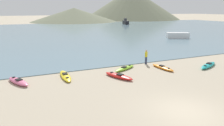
{
  "coord_description": "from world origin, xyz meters",
  "views": [
    {
      "loc": [
        -8.3,
        -8.42,
        5.52
      ],
      "look_at": [
        0.13,
        10.04,
        0.5
      ],
      "focal_mm": 35.0,
      "sensor_mm": 36.0,
      "label": 1
    }
  ],
  "objects": [
    {
      "name": "ground_plane",
      "position": [
        0.0,
        0.0,
        0.0
      ],
      "size": [
        400.0,
        400.0,
        0.0
      ],
      "primitive_type": "plane",
      "color": "tan"
    },
    {
      "name": "bay_water",
      "position": [
        0.0,
        45.39,
        0.03
      ],
      "size": [
        160.0,
        70.0,
        0.06
      ],
      "primitive_type": "cube",
      "color": "slate",
      "rests_on": "ground_plane"
    },
    {
      "name": "far_hill_midleft",
      "position": [
        17.98,
        90.47,
        3.05
      ],
      "size": [
        38.54,
        38.54,
        6.09
      ],
      "primitive_type": "cone",
      "color": "#6B7056",
      "rests_on": "ground_plane"
    },
    {
      "name": "far_hill_midright",
      "position": [
        54.15,
        102.32,
        8.45
      ],
      "size": [
        53.77,
        53.77,
        16.89
      ],
      "primitive_type": "cone",
      "color": "#6B7056",
      "rests_on": "ground_plane"
    },
    {
      "name": "kayak_on_sand_0",
      "position": [
        4.39,
        7.76,
        0.13
      ],
      "size": [
        0.79,
        2.93,
        0.31
      ],
      "color": "orange",
      "rests_on": "ground_plane"
    },
    {
      "name": "kayak_on_sand_1",
      "position": [
        -4.63,
        8.97,
        0.13
      ],
      "size": [
        0.87,
        3.38,
        0.3
      ],
      "color": "yellow",
      "rests_on": "ground_plane"
    },
    {
      "name": "kayak_on_sand_2",
      "position": [
        1.0,
        9.04,
        0.13
      ],
      "size": [
        2.82,
        1.86,
        0.3
      ],
      "color": "#8CCC2D",
      "rests_on": "ground_plane"
    },
    {
      "name": "kayak_on_sand_3",
      "position": [
        8.91,
        6.5,
        0.16
      ],
      "size": [
        3.41,
        2.08,
        0.37
      ],
      "color": "teal",
      "rests_on": "ground_plane"
    },
    {
      "name": "kayak_on_sand_4",
      "position": [
        -8.24,
        8.93,
        0.16
      ],
      "size": [
        1.76,
        2.9,
        0.37
      ],
      "color": "#E5668C",
      "rests_on": "ground_plane"
    },
    {
      "name": "kayak_on_sand_5",
      "position": [
        -0.64,
        7.01,
        0.16
      ],
      "size": [
        1.78,
        3.0,
        0.35
      ],
      "color": "red",
      "rests_on": "ground_plane"
    },
    {
      "name": "person_near_waterline",
      "position": [
        3.97,
        10.01,
        0.86
      ],
      "size": [
        0.31,
        0.26,
        1.51
      ],
      "color": "#384260",
      "rests_on": "ground_plane"
    },
    {
      "name": "moored_boat_0",
      "position": [
        20.71,
        24.59,
        0.6
      ],
      "size": [
        4.37,
        3.11,
        1.08
      ],
      "color": "white",
      "rests_on": "bay_water"
    },
    {
      "name": "moored_boat_1",
      "position": [
        30.81,
        64.96,
        0.82
      ],
      "size": [
        2.59,
        5.45,
        2.16
      ],
      "color": "black",
      "rests_on": "bay_water"
    }
  ]
}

